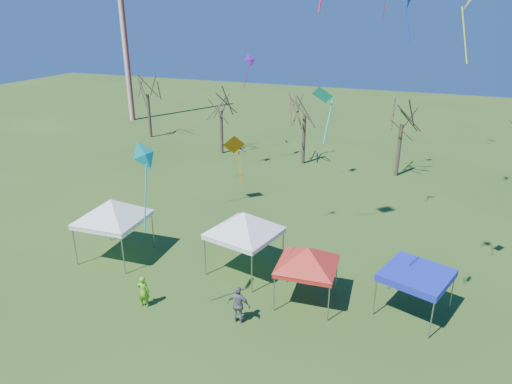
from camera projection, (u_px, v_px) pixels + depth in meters
ground at (206, 326)px, 20.48m from camera, size 140.00×140.00×0.00m
radio_mast at (122, 17)px, 54.73m from camera, size 0.70×0.70×25.00m
tree_0 at (146, 78)px, 48.82m from camera, size 3.83×3.83×8.44m
tree_1 at (220, 95)px, 43.32m from camera, size 3.42×3.42×7.54m
tree_2 at (305, 95)px, 40.07m from camera, size 3.71×3.71×8.18m
tree_3 at (404, 105)px, 37.04m from camera, size 3.59×3.59×7.91m
tent_white_west at (111, 203)px, 25.13m from camera, size 4.64×4.64×4.10m
tent_white_mid at (244, 217)px, 23.69m from camera, size 4.44×4.44×4.01m
tent_red at (308, 251)px, 21.31m from camera, size 3.83×3.83×3.39m
tent_blue at (417, 275)px, 20.67m from camera, size 3.53×3.53×2.19m
person_green at (144, 291)px, 21.60m from camera, size 0.65×0.49×1.63m
person_grey at (239, 305)px, 20.42m from camera, size 1.10×0.48×1.85m
kite_1 at (234, 145)px, 17.89m from camera, size 0.97×0.81×2.02m
kite_5 at (145, 156)px, 17.46m from camera, size 0.75×1.23×3.83m
kite_13 at (250, 60)px, 38.33m from camera, size 1.11×1.27×2.88m
kite_17 at (470, 2)px, 16.72m from camera, size 0.58×0.90×2.67m
kite_27 at (323, 96)px, 16.13m from camera, size 0.98×0.80×2.07m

